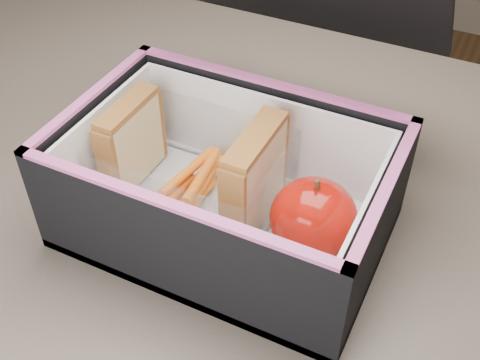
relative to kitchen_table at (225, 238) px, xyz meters
The scene contains 8 objects.
kitchen_table is the anchor object (origin of this frame).
lunch_bag 0.17m from the kitchen_table, 56.47° to the right, with size 0.32×0.36×0.27m.
plastic_tub 0.15m from the kitchen_table, 105.49° to the right, with size 0.19×0.13×0.08m, color white, non-canonical shape.
sandwich_left 0.18m from the kitchen_table, 151.52° to the right, with size 0.02×0.09×0.10m.
sandwich_right 0.18m from the kitchen_table, 37.80° to the right, with size 0.03×0.10×0.11m.
carrot_sticks 0.13m from the kitchen_table, 101.25° to the right, with size 0.04×0.14×0.03m.
paper_napkin 0.18m from the kitchen_table, 26.89° to the right, with size 0.08×0.08×0.01m, color white.
red_apple 0.21m from the kitchen_table, 26.23° to the right, with size 0.11×0.11×0.09m.
Camera 1 is at (0.24, -0.45, 1.22)m, focal length 45.00 mm.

